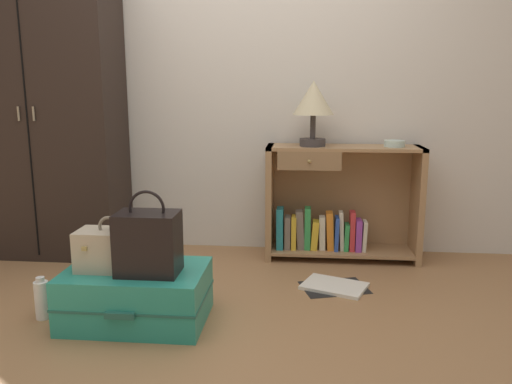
{
  "coord_description": "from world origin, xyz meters",
  "views": [
    {
      "loc": [
        0.45,
        -2.13,
        1.14
      ],
      "look_at": [
        0.17,
        0.77,
        0.55
      ],
      "focal_mm": 35.75,
      "sensor_mm": 36.0,
      "label": 1
    }
  ],
  "objects": [
    {
      "name": "ground_plane",
      "position": [
        0.0,
        0.0,
        0.0
      ],
      "size": [
        9.0,
        9.0,
        0.0
      ],
      "primitive_type": "plane",
      "color": "#9E7047"
    },
    {
      "name": "back_wall",
      "position": [
        0.0,
        1.5,
        1.3
      ],
      "size": [
        6.4,
        0.1,
        2.6
      ],
      "primitive_type": "cube",
      "color": "silver",
      "rests_on": "ground_plane"
    },
    {
      "name": "wardrobe",
      "position": [
        -1.31,
        1.2,
        0.99
      ],
      "size": [
        1.01,
        0.47,
        1.98
      ],
      "color": "black",
      "rests_on": "ground_plane"
    },
    {
      "name": "bookshelf",
      "position": [
        0.67,
        1.28,
        0.36
      ],
      "size": [
        1.02,
        0.33,
        0.77
      ],
      "color": "#A37A51",
      "rests_on": "ground_plane"
    },
    {
      "name": "table_lamp",
      "position": [
        0.5,
        1.24,
        1.06
      ],
      "size": [
        0.27,
        0.27,
        0.42
      ],
      "color": "#3D3838",
      "rests_on": "bookshelf"
    },
    {
      "name": "bowl",
      "position": [
        1.03,
        1.25,
        0.79
      ],
      "size": [
        0.13,
        0.13,
        0.04
      ],
      "primitive_type": "cylinder",
      "color": "silver",
      "rests_on": "bookshelf"
    },
    {
      "name": "suitcase_large",
      "position": [
        -0.37,
        0.18,
        0.14
      ],
      "size": [
        0.69,
        0.48,
        0.27
      ],
      "color": "teal",
      "rests_on": "ground_plane"
    },
    {
      "name": "train_case",
      "position": [
        -0.49,
        0.17,
        0.37
      ],
      "size": [
        0.31,
        0.19,
        0.27
      ],
      "color": "#B7A88E",
      "rests_on": "suitcase_large"
    },
    {
      "name": "handbag",
      "position": [
        -0.28,
        0.14,
        0.43
      ],
      "size": [
        0.29,
        0.2,
        0.41
      ],
      "color": "black",
      "rests_on": "suitcase_large"
    },
    {
      "name": "bottle",
      "position": [
        -0.85,
        0.16,
        0.1
      ],
      "size": [
        0.07,
        0.07,
        0.22
      ],
      "color": "white",
      "rests_on": "ground_plane"
    },
    {
      "name": "open_book_on_floor",
      "position": [
        0.64,
        0.71,
        0.01
      ],
      "size": [
        0.43,
        0.36,
        0.02
      ],
      "color": "white",
      "rests_on": "ground_plane"
    }
  ]
}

